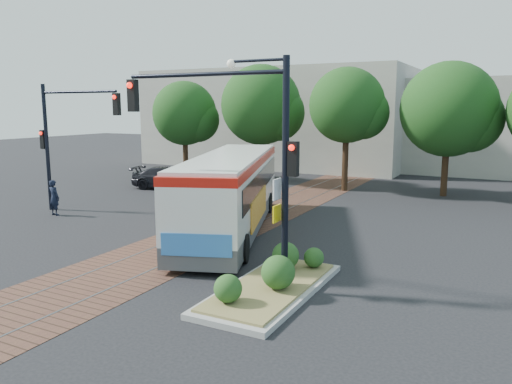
# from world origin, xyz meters

# --- Properties ---
(ground) EXTENTS (120.00, 120.00, 0.00)m
(ground) POSITION_xyz_m (0.00, 0.00, 0.00)
(ground) COLOR black
(ground) RESTS_ON ground
(trackbed) EXTENTS (3.60, 40.00, 0.02)m
(trackbed) POSITION_xyz_m (0.00, 4.00, 0.01)
(trackbed) COLOR #503324
(trackbed) RESTS_ON ground
(tree_row) EXTENTS (26.40, 5.60, 7.67)m
(tree_row) POSITION_xyz_m (1.21, 16.42, 4.85)
(tree_row) COLOR #382314
(tree_row) RESTS_ON ground
(warehouses) EXTENTS (40.00, 13.00, 8.00)m
(warehouses) POSITION_xyz_m (-0.53, 28.75, 3.81)
(warehouses) COLOR #ADA899
(warehouses) RESTS_ON ground
(city_bus) EXTENTS (6.22, 11.59, 3.07)m
(city_bus) POSITION_xyz_m (0.43, 4.42, 1.71)
(city_bus) COLOR #454547
(city_bus) RESTS_ON ground
(traffic_island) EXTENTS (2.20, 5.20, 1.13)m
(traffic_island) POSITION_xyz_m (4.82, -0.90, 0.33)
(traffic_island) COLOR gray
(traffic_island) RESTS_ON ground
(signal_pole_main) EXTENTS (5.49, 0.46, 6.00)m
(signal_pole_main) POSITION_xyz_m (3.86, -0.81, 4.16)
(signal_pole_main) COLOR black
(signal_pole_main) RESTS_ON ground
(signal_pole_left) EXTENTS (4.99, 0.34, 6.00)m
(signal_pole_left) POSITION_xyz_m (-8.37, 4.00, 3.86)
(signal_pole_left) COLOR black
(signal_pole_left) RESTS_ON ground
(officer) EXTENTS (0.62, 0.43, 1.64)m
(officer) POSITION_xyz_m (-8.28, 3.17, 0.82)
(officer) COLOR black
(officer) RESTS_ON ground
(parked_car) EXTENTS (4.85, 2.67, 1.33)m
(parked_car) POSITION_xyz_m (-8.22, 11.69, 0.67)
(parked_car) COLOR black
(parked_car) RESTS_ON ground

